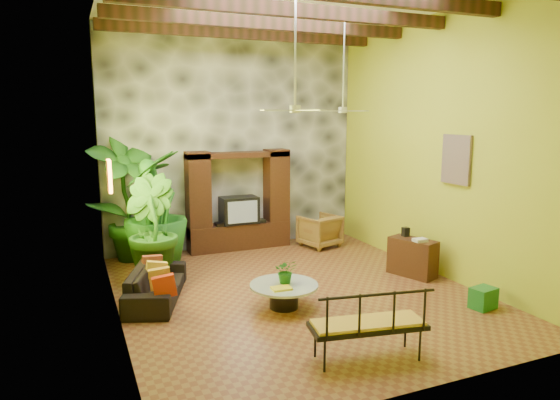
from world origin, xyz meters
name	(u,v)px	position (x,y,z in m)	size (l,w,h in m)	color
ground	(295,291)	(0.00, 0.00, 0.00)	(7.00, 7.00, 0.00)	brown
back_wall	(233,141)	(0.00, 3.50, 2.50)	(6.00, 0.02, 5.00)	gold
left_wall	(110,157)	(-3.00, 0.00, 2.50)	(0.02, 7.00, 5.00)	gold
right_wall	(436,147)	(3.00, 0.00, 2.50)	(0.02, 7.00, 5.00)	gold
stone_accent_wall	(234,141)	(0.00, 3.44, 2.50)	(5.98, 0.10, 4.98)	#313237
ceiling_beams	(296,10)	(0.00, 0.00, 4.78)	(5.95, 5.36, 0.22)	#3C1E13
entertainment_center	(239,208)	(0.00, 3.14, 0.97)	(2.40, 0.55, 2.30)	black
ceiling_fan_front	(295,96)	(-0.20, -0.40, 3.40)	(1.28, 1.28, 1.86)	silver
ceiling_fan_back	(343,100)	(1.60, 1.20, 3.40)	(1.28, 1.28, 1.86)	silver
wall_art_mask	(109,176)	(-2.96, 1.00, 2.10)	(0.06, 0.32, 0.55)	gold
wall_art_painting	(456,160)	(2.96, -0.60, 2.30)	(0.06, 0.70, 0.90)	#235782
sofa	(156,284)	(-2.34, 0.55, 0.28)	(1.93, 0.76, 0.56)	black
wicker_armchair	(320,231)	(1.82, 2.55, 0.38)	(0.82, 0.84, 0.76)	brown
tall_plant_a	(125,197)	(-2.52, 3.12, 1.39)	(1.46, 0.99, 2.78)	#1E5616
tall_plant_b	(150,229)	(-2.26, 1.56, 1.02)	(1.12, 0.90, 2.03)	#245A17
tall_plant_c	(155,208)	(-2.00, 2.58, 1.20)	(1.35, 1.35, 2.40)	#1E5D18
coffee_table	(284,292)	(-0.48, -0.62, 0.26)	(1.11, 1.11, 0.40)	black
centerpiece_plant	(286,271)	(-0.43, -0.58, 0.60)	(0.36, 0.32, 0.40)	#1C5D18
yellow_tray	(281,288)	(-0.62, -0.83, 0.42)	(0.31, 0.22, 0.03)	yellow
iron_bench	(371,322)	(-0.18, -2.70, 0.54)	(1.56, 0.80, 0.57)	black
side_console	(412,257)	(2.48, -0.09, 0.37)	(0.41, 0.91, 0.73)	#351911
green_bin	(483,298)	(2.49, -1.91, 0.17)	(0.40, 0.30, 0.35)	#1B6828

